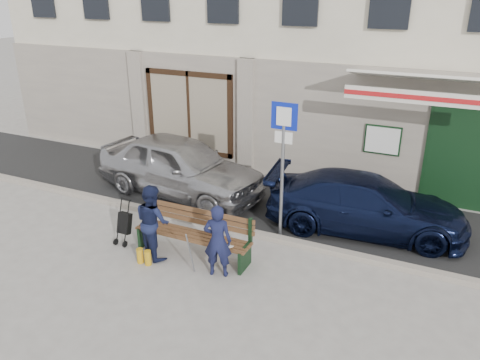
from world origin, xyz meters
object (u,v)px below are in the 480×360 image
Objects in this scene: parking_sign at (283,149)px; man at (218,241)px; car_silver at (180,166)px; car_navy at (366,204)px; bench at (191,234)px; woman at (153,221)px; stroller at (124,224)px.

parking_sign reaches higher than man.
parking_sign is at bearing -101.25° from car_silver.
car_navy is at bearing -82.69° from car_silver.
car_navy is 1.77× the size of bench.
parking_sign is 1.93× the size of woman.
car_silver is at bearing -41.80° from woman.
woman is at bearing -137.31° from parking_sign.
woman is (-0.65, -0.32, 0.29)m from bench.
parking_sign is 2.30m from man.
car_navy is 4.49× the size of stroller.
parking_sign is at bearing 31.35° from stroller.
stroller is at bearing 15.18° from woman.
woman is at bearing -18.82° from man.
man is at bearing 137.86° from car_navy.
parking_sign reaches higher than car_navy.
man is at bearing -131.29° from car_silver.
car_silver is at bearing -64.34° from man.
woman is (-3.55, -2.81, 0.14)m from car_navy.
car_navy reaches higher than bench.
woman reaches higher than car_navy.
car_navy is (4.65, 0.02, -0.14)m from car_silver.
parking_sign is 1.21× the size of bench.
car_silver is 3.47m from parking_sign.
bench is (1.75, -2.47, -0.30)m from car_silver.
bench is (-2.89, -2.49, -0.16)m from car_navy.
bench is 0.92m from man.
car_navy is 3.01× the size of man.
car_navy is 4.53m from woman.
parking_sign is at bearing 117.59° from car_navy.
woman is at bearing 122.30° from car_navy.
bench is 1.60× the size of woman.
man is (0.80, -0.39, 0.25)m from bench.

